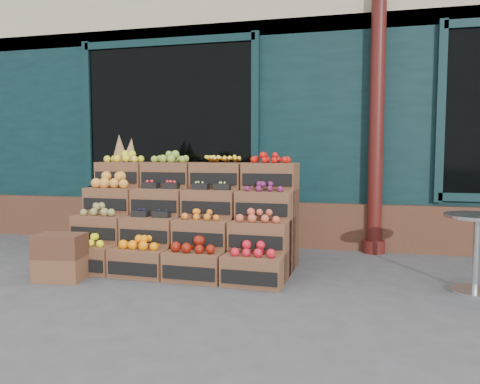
# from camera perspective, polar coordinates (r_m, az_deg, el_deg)

# --- Properties ---
(ground) EXTENTS (60.00, 60.00, 0.00)m
(ground) POSITION_cam_1_polar(r_m,az_deg,el_deg) (4.30, 0.34, -12.19)
(ground) COLOR #464649
(ground) RESTS_ON ground
(shop_facade) EXTENTS (12.00, 6.24, 4.80)m
(shop_facade) POSITION_cam_1_polar(r_m,az_deg,el_deg) (9.23, 8.03, 11.85)
(shop_facade) COLOR black
(shop_facade) RESTS_ON ground
(crate_display) EXTENTS (2.40, 1.23, 1.48)m
(crate_display) POSITION_cam_1_polar(r_m,az_deg,el_deg) (5.20, -6.68, -4.08)
(crate_display) COLOR brown
(crate_display) RESTS_ON ground
(spare_crates) EXTENTS (0.50, 0.38, 0.46)m
(spare_crates) POSITION_cam_1_polar(r_m,az_deg,el_deg) (4.98, -21.06, -7.42)
(spare_crates) COLOR brown
(spare_crates) RESTS_ON ground
(bistro_table) EXTENTS (0.56, 0.56, 0.71)m
(bistro_table) POSITION_cam_1_polar(r_m,az_deg,el_deg) (4.70, 26.87, -5.69)
(bistro_table) COLOR silver
(bistro_table) RESTS_ON ground
(shopkeeper) EXTENTS (0.77, 0.61, 1.83)m
(shopkeeper) POSITION_cam_1_polar(r_m,az_deg,el_deg) (7.30, -5.34, 2.12)
(shopkeeper) COLOR #18552A
(shopkeeper) RESTS_ON ground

